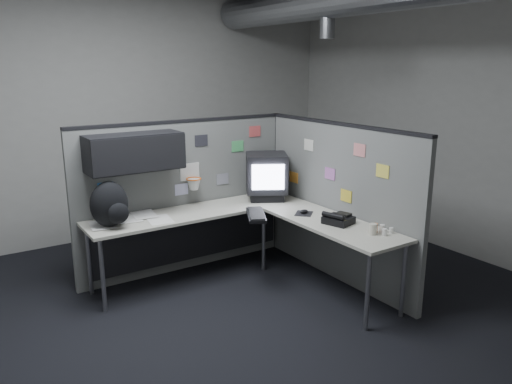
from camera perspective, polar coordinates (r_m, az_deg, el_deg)
room at (r=4.48m, az=6.50°, el=13.18°), size 5.62×5.62×3.22m
partition_back at (r=5.24m, az=-9.43°, el=1.10°), size 2.44×0.42×1.63m
partition_right at (r=5.18m, az=9.24°, el=-1.08°), size 0.07×2.23×1.63m
desk at (r=5.06m, az=-2.63°, el=-3.70°), size 2.31×2.11×0.73m
monitor at (r=5.52m, az=1.19°, el=1.89°), size 0.60×0.60×0.50m
keyboard at (r=4.90m, az=-0.00°, el=-2.61°), size 0.37×0.49×0.04m
mouse at (r=5.02m, az=5.50°, el=-2.33°), size 0.25×0.25×0.04m
phone at (r=4.75m, az=9.37°, el=-3.08°), size 0.28×0.30×0.12m
bottles at (r=4.56m, az=14.20°, el=-4.17°), size 0.15×0.16×0.08m
cup at (r=4.51m, az=13.21°, el=-4.16°), size 0.08×0.08×0.10m
papers at (r=4.95m, az=-13.77°, el=-3.03°), size 0.78×0.57×0.01m
backpack at (r=4.74m, az=-16.33°, el=-1.45°), size 0.37×0.35×0.43m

